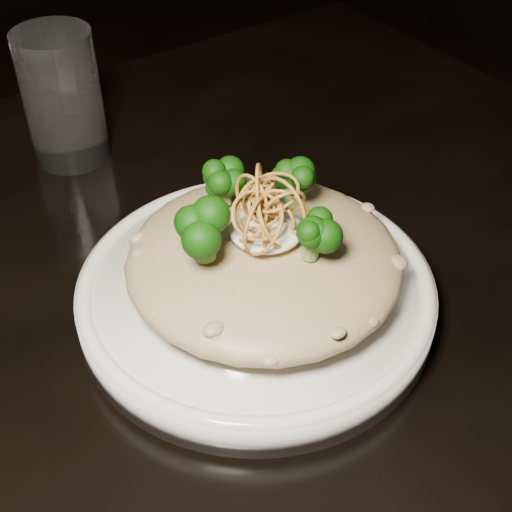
# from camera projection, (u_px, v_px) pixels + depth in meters

# --- Properties ---
(table) EXTENTS (1.10, 0.80, 0.75)m
(table) POSITION_uv_depth(u_px,v_px,m) (139.00, 386.00, 0.61)
(table) COLOR black
(table) RESTS_ON ground
(plate) EXTENTS (0.28, 0.28, 0.03)m
(plate) POSITION_uv_depth(u_px,v_px,m) (256.00, 295.00, 0.56)
(plate) COLOR white
(plate) RESTS_ON table
(risotto) EXTENTS (0.21, 0.21, 0.05)m
(risotto) POSITION_uv_depth(u_px,v_px,m) (264.00, 259.00, 0.53)
(risotto) COLOR brown
(risotto) RESTS_ON plate
(broccoli) EXTENTS (0.13, 0.13, 0.05)m
(broccoli) POSITION_uv_depth(u_px,v_px,m) (250.00, 208.00, 0.51)
(broccoli) COLOR black
(broccoli) RESTS_ON risotto
(cheese) EXTENTS (0.05, 0.05, 0.02)m
(cheese) POSITION_uv_depth(u_px,v_px,m) (266.00, 229.00, 0.51)
(cheese) COLOR white
(cheese) RESTS_ON risotto
(shallots) EXTENTS (0.06, 0.06, 0.04)m
(shallots) POSITION_uv_depth(u_px,v_px,m) (264.00, 200.00, 0.50)
(shallots) COLOR brown
(shallots) RESTS_ON cheese
(drinking_glass) EXTENTS (0.08, 0.08, 0.13)m
(drinking_glass) POSITION_uv_depth(u_px,v_px,m) (62.00, 98.00, 0.69)
(drinking_glass) COLOR white
(drinking_glass) RESTS_ON table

